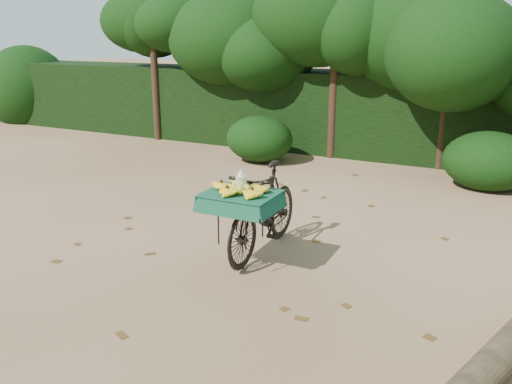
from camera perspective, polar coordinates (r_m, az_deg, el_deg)
The scene contains 6 objects.
ground at distance 6.67m, azimuth 6.55°, elevation -7.13°, with size 80.00×80.00×0.00m, color tan.
vendor_bicycle at distance 6.65m, azimuth 0.71°, elevation -1.81°, with size 0.82×1.88×1.13m.
hedge_backdrop at distance 12.35m, azimuth 17.36°, elevation 7.53°, with size 26.00×1.80×1.80m, color black.
tree_row at distance 11.60m, azimuth 13.86°, elevation 12.74°, with size 14.50×2.00×4.00m, color black, non-canonical shape.
bush_clumps at distance 10.41m, azimuth 17.81°, elevation 3.41°, with size 8.80×1.70×0.90m, color black, non-canonical shape.
leaf_litter at distance 7.24m, azimuth 8.41°, elevation -5.23°, with size 7.00×7.30×0.01m, color #513515, non-canonical shape.
Camera 1 is at (2.12, -5.74, 2.66)m, focal length 38.00 mm.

